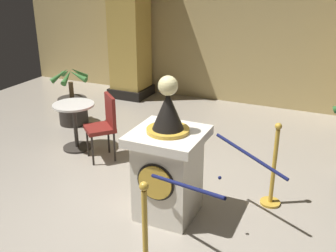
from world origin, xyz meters
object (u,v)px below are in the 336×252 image
pedestal_clock (168,164)px  cafe_table (75,120)px  potted_palm_left (73,106)px  stanchion_far (273,177)px  cafe_chair_red (105,122)px  stanchion_near (145,248)px

pedestal_clock → cafe_table: (-2.03, 1.03, -0.16)m
pedestal_clock → potted_palm_left: (-2.73, 1.90, -0.31)m
cafe_table → stanchion_far: bearing=-6.4°
cafe_table → cafe_chair_red: bearing=-8.9°
cafe_table → pedestal_clock: bearing=-27.0°
pedestal_clock → cafe_table: bearing=153.0°
stanchion_near → cafe_table: stanchion_near is taller
stanchion_near → cafe_table: 3.08m
pedestal_clock → stanchion_near: pedestal_clock is taller
potted_palm_left → cafe_chair_red: (1.30, -0.96, 0.25)m
potted_palm_left → stanchion_near: bearing=-44.5°
stanchion_far → cafe_table: 3.08m
pedestal_clock → cafe_table: pedestal_clock is taller
stanchion_far → cafe_table: bearing=173.6°
stanchion_near → cafe_chair_red: 2.60m
pedestal_clock → potted_palm_left: 3.34m
stanchion_near → cafe_table: (-2.28, 2.06, 0.12)m
pedestal_clock → stanchion_far: bearing=33.8°
stanchion_far → cafe_chair_red: bearing=174.2°
pedestal_clock → potted_palm_left: pedestal_clock is taller
stanchion_near → cafe_chair_red: stanchion_near is taller
pedestal_clock → cafe_chair_red: pedestal_clock is taller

